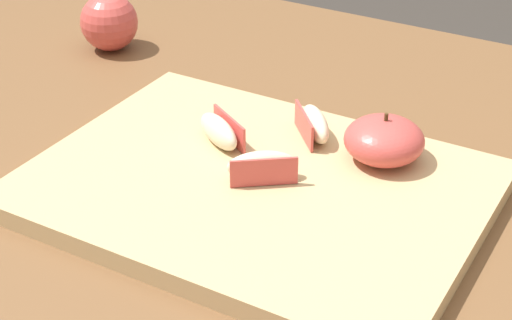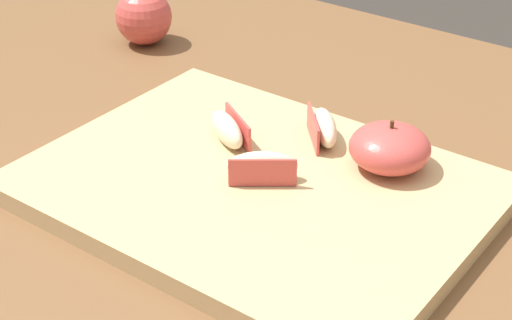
% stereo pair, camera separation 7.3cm
% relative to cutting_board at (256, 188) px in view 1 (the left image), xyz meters
% --- Properties ---
extents(dining_table, '(1.28, 0.90, 0.76)m').
position_rel_cutting_board_xyz_m(dining_table, '(-0.01, 0.01, -0.11)').
color(dining_table, brown).
rests_on(dining_table, ground_plane).
extents(cutting_board, '(0.40, 0.30, 0.02)m').
position_rel_cutting_board_xyz_m(cutting_board, '(0.00, 0.00, 0.00)').
color(cutting_board, tan).
rests_on(cutting_board, dining_table).
extents(apple_half_skin_up, '(0.07, 0.07, 0.05)m').
position_rel_cutting_board_xyz_m(apple_half_skin_up, '(0.08, 0.09, 0.03)').
color(apple_half_skin_up, '#D14C47').
rests_on(apple_half_skin_up, cutting_board).
extents(apple_wedge_near_knife, '(0.06, 0.05, 0.03)m').
position_rel_cutting_board_xyz_m(apple_wedge_near_knife, '(-0.06, 0.04, 0.02)').
color(apple_wedge_near_knife, beige).
rests_on(apple_wedge_near_knife, cutting_board).
extents(apple_wedge_middle, '(0.06, 0.06, 0.03)m').
position_rel_cutting_board_xyz_m(apple_wedge_middle, '(0.01, 0.10, 0.02)').
color(apple_wedge_middle, beige).
rests_on(apple_wedge_middle, cutting_board).
extents(apple_wedge_front, '(0.06, 0.05, 0.03)m').
position_rel_cutting_board_xyz_m(apple_wedge_front, '(0.01, 0.00, 0.02)').
color(apple_wedge_front, beige).
rests_on(apple_wedge_front, cutting_board).
extents(whole_apple_pink_lady, '(0.07, 0.07, 0.08)m').
position_rel_cutting_board_xyz_m(whole_apple_pink_lady, '(-0.32, 0.20, 0.03)').
color(whole_apple_pink_lady, '#D14C47').
rests_on(whole_apple_pink_lady, dining_table).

